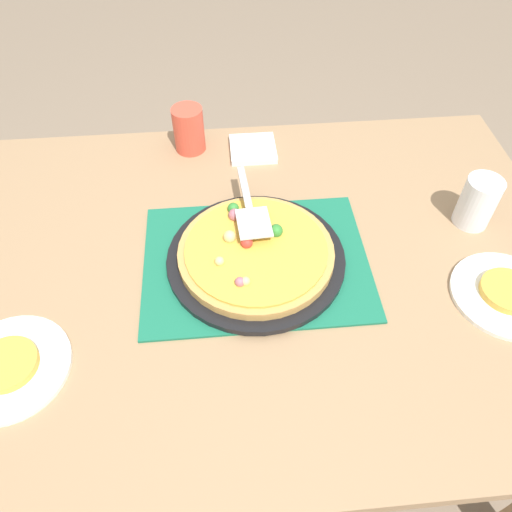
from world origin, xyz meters
TOP-DOWN VIEW (x-y plane):
  - ground_plane at (0.00, 0.00)m, footprint 8.00×8.00m
  - dining_table at (0.00, 0.00)m, footprint 1.40×1.00m
  - placemat at (0.00, 0.00)m, footprint 0.48×0.36m
  - pizza_pan at (0.00, 0.00)m, footprint 0.38×0.38m
  - pizza at (-0.00, 0.00)m, footprint 0.33×0.33m
  - plate_near_left at (0.50, -0.14)m, footprint 0.22×0.22m
  - plate_far_right at (-0.47, -0.21)m, footprint 0.22×0.22m
  - served_slice_left at (0.50, -0.14)m, footprint 0.11×0.11m
  - served_slice_right at (-0.47, -0.21)m, footprint 0.11×0.11m
  - cup_near at (0.50, 0.08)m, footprint 0.08×0.08m
  - cup_far at (-0.14, 0.42)m, footprint 0.08×0.08m
  - pizza_server at (-0.01, 0.10)m, footprint 0.08×0.23m
  - napkin_stack at (0.03, 0.39)m, footprint 0.12×0.12m

SIDE VIEW (x-z plane):
  - ground_plane at x=0.00m, z-range 0.00..0.00m
  - dining_table at x=0.00m, z-range 0.27..1.02m
  - placemat at x=0.00m, z-range 0.75..0.76m
  - plate_near_left at x=0.50m, z-range 0.75..0.76m
  - plate_far_right at x=-0.47m, z-range 0.75..0.76m
  - napkin_stack at x=0.03m, z-range 0.75..0.77m
  - pizza_pan at x=0.00m, z-range 0.76..0.77m
  - served_slice_left at x=0.50m, z-range 0.76..0.78m
  - served_slice_right at x=-0.47m, z-range 0.76..0.78m
  - pizza at x=0.00m, z-range 0.76..0.81m
  - cup_near at x=0.50m, z-range 0.75..0.87m
  - cup_far at x=-0.14m, z-range 0.75..0.87m
  - pizza_server at x=-0.01m, z-range 0.82..0.82m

